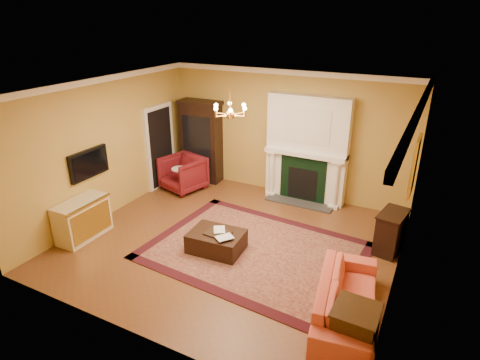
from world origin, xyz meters
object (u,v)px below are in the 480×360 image
Objects in this scene: coral_sofa at (347,293)px; console_table at (390,233)px; wingback_armchair at (183,172)px; china_cabinet at (202,143)px; leather_ottoman at (217,241)px; end_table at (354,330)px; commode at (82,219)px; pedestal_table at (180,179)px.

console_table is at bearing -16.72° from coral_sofa.
coral_sofa is 2.70× the size of console_table.
wingback_armchair is 0.46× the size of coral_sofa.
china_cabinet reaches higher than leather_ottoman.
china_cabinet is at bearing 140.19° from end_table.
end_table is (5.45, -0.47, -0.08)m from commode.
china_cabinet is 5.91m from coral_sofa.
pedestal_table is 0.65× the size of commode.
leather_ottoman is (2.08, -1.79, -0.20)m from pedestal_table.
coral_sofa is (4.78, -2.74, -0.07)m from wingback_armchair.
leather_ottoman is at bearing -27.69° from wingback_armchair.
coral_sofa reaches higher than console_table.
coral_sofa is at bearing 0.51° from commode.
china_cabinet is 3.65m from leather_ottoman.
console_table is at bearing 9.14° from wingback_armchair.
pedestal_table is 4.98m from console_table.
pedestal_table is (0.10, -0.28, -0.08)m from wingback_armchair.
china_cabinet is at bearing 174.38° from console_table.
commode is at bearing 82.39° from coral_sofa.
console_table is at bearing -3.66° from pedestal_table.
commode is (-0.43, -2.85, -0.08)m from wingback_armchair.
wingback_armchair is 5.11m from console_table.
coral_sofa is 3.33× the size of end_table.
console_table is (4.97, -0.32, -0.01)m from pedestal_table.
china_cabinet is 0.97× the size of coral_sofa.
leather_ottoman is at bearing 66.79° from coral_sofa.
pedestal_table reaches higher than end_table.
console_table is at bearing 21.53° from commode.
console_table is (0.30, 2.14, -0.02)m from coral_sofa.
end_table reaches higher than leather_ottoman.
pedestal_table is 0.69× the size of leather_ottoman.
leather_ottoman is (-2.89, -1.48, -0.19)m from console_table.
wingback_armchair is 1.23× the size of console_table.
end_table is 2.73m from console_table.
coral_sofa reaches higher than commode.
end_table is at bearing -31.78° from pedestal_table.
pedestal_table is at bearing -173.73° from console_table.
coral_sofa is at bearing -40.67° from china_cabinet.
wingback_armchair is at bearing 51.37° from coral_sofa.
leather_ottoman is (-2.83, 1.25, -0.11)m from end_table.
china_cabinet is at bearing 91.42° from pedestal_table.
wingback_armchair is (-0.08, -0.80, -0.54)m from china_cabinet.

